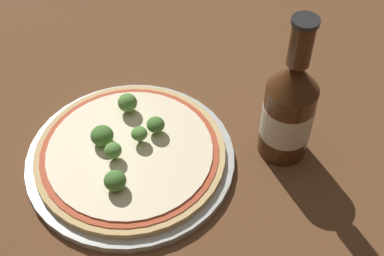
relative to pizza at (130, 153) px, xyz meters
The scene contains 10 objects.
ground_plane 0.02m from the pizza, 46.94° to the left, with size 3.00×3.00×0.00m, color brown.
plate 0.01m from the pizza, 108.45° to the right, with size 0.30×0.30×0.01m.
pizza is the anchor object (origin of this frame).
broccoli_floret_0 0.07m from the pizza, 126.70° to the right, with size 0.03×0.03×0.03m.
broccoli_floret_1 0.03m from the pizza, 169.49° to the right, with size 0.02×0.02×0.03m.
broccoli_floret_2 0.08m from the pizza, 70.14° to the left, with size 0.03×0.03×0.03m.
broccoli_floret_3 0.05m from the pizza, 17.73° to the left, with size 0.03×0.03×0.03m.
broccoli_floret_4 0.05m from the pizza, 134.07° to the left, with size 0.03×0.03×0.03m.
broccoli_floret_5 0.03m from the pizza, 29.46° to the left, with size 0.02×0.02×0.03m.
beer_bottle 0.23m from the pizza, 19.15° to the right, with size 0.07×0.07×0.23m.
Camera 1 is at (-0.14, -0.48, 0.61)m, focal length 50.00 mm.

